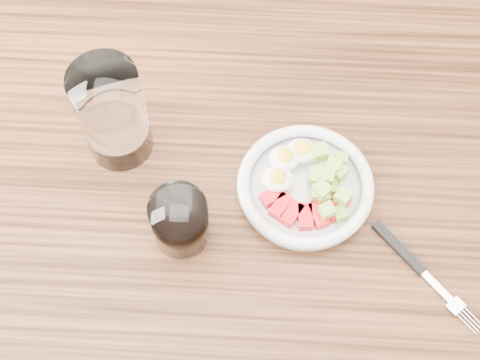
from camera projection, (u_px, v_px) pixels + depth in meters
name	position (u px, v px, depth m)	size (l,w,h in m)	color
ground	(244.00, 327.00, 1.65)	(4.00, 4.00, 0.00)	brown
dining_table	(246.00, 223.00, 1.05)	(1.50, 0.90, 0.77)	brown
bowl	(305.00, 185.00, 0.95)	(0.20, 0.20, 0.05)	white
fork	(412.00, 262.00, 0.91)	(0.14, 0.15, 0.01)	black
water_glass	(112.00, 114.00, 0.92)	(0.09, 0.09, 0.17)	white
coffee_glass	(180.00, 221.00, 0.90)	(0.08, 0.08, 0.09)	white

